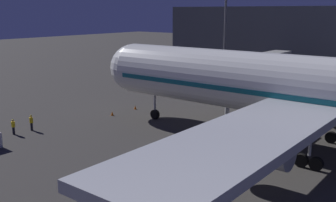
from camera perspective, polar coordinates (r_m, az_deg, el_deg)
The scene contains 7 objects.
ground_plane at distance 45.31m, azimuth 7.89°, elevation -4.63°, with size 320.00×320.00×0.00m, color #383533.
jet_bridge at distance 54.20m, azimuth 11.47°, elevation 4.83°, with size 19.22×3.40×7.76m.
apron_floodlight_mast at distance 73.04m, azimuth 8.14°, elevation 10.12°, with size 2.90×0.50×17.63m.
ground_crew_marshaller_fwd at distance 48.38m, azimuth -18.88°, elevation -2.84°, with size 0.40×0.40×1.83m.
ground_crew_under_port_wing at distance 47.57m, azimuth -21.17°, elevation -3.34°, with size 0.40×0.40×1.75m.
traffic_cone_nose_port at distance 55.99m, azimuth -4.70°, elevation -0.89°, with size 0.36×0.36×0.55m, color orange.
traffic_cone_nose_starboard at distance 52.97m, azimuth -7.95°, elevation -1.77°, with size 0.36×0.36×0.55m, color orange.
Camera 1 is at (37.36, 21.83, 13.43)m, focal length 42.82 mm.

